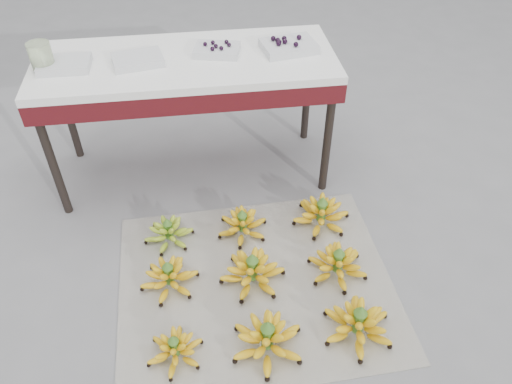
{
  "coord_description": "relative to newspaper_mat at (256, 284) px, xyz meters",
  "views": [
    {
      "loc": [
        -0.12,
        -1.37,
        1.86
      ],
      "look_at": [
        0.13,
        0.41,
        0.26
      ],
      "focal_mm": 35.0,
      "sensor_mm": 36.0,
      "label": 1
    }
  ],
  "objects": [
    {
      "name": "bunch_front_right",
      "position": [
        0.39,
        -0.32,
        0.07
      ],
      "size": [
        0.33,
        0.33,
        0.18
      ],
      "rotation": [
        0.0,
        0.0,
        0.11
      ],
      "color": "#F7CC00",
      "rests_on": "newspaper_mat"
    },
    {
      "name": "bunch_mid_left",
      "position": [
        -0.39,
        0.05,
        0.06
      ],
      "size": [
        0.32,
        0.32,
        0.16
      ],
      "rotation": [
        0.0,
        0.0,
        -0.25
      ],
      "color": "#F7CC00",
      "rests_on": "newspaper_mat"
    },
    {
      "name": "bunch_mid_right",
      "position": [
        0.39,
        0.01,
        0.06
      ],
      "size": [
        0.3,
        0.3,
        0.17
      ],
      "rotation": [
        0.0,
        0.0,
        0.08
      ],
      "color": "#F7CC00",
      "rests_on": "newspaper_mat"
    },
    {
      "name": "bunch_back_center",
      "position": [
        -0.02,
        0.34,
        0.06
      ],
      "size": [
        0.32,
        0.32,
        0.16
      ],
      "rotation": [
        0.0,
        0.0,
        0.3
      ],
      "color": "#F7CC00",
      "rests_on": "newspaper_mat"
    },
    {
      "name": "newspaper_mat",
      "position": [
        0.0,
        0.0,
        0.0
      ],
      "size": [
        1.28,
        1.09,
        0.01
      ],
      "primitive_type": "cube",
      "rotation": [
        0.0,
        0.0,
        0.03
      ],
      "color": "white",
      "rests_on": "ground"
    },
    {
      "name": "bunch_back_left",
      "position": [
        -0.39,
        0.33,
        0.05
      ],
      "size": [
        0.31,
        0.31,
        0.15
      ],
      "rotation": [
        0.0,
        0.0,
        -0.35
      ],
      "color": "olive",
      "rests_on": "newspaper_mat"
    },
    {
      "name": "glass_jar",
      "position": [
        -0.9,
        0.84,
        0.78
      ],
      "size": [
        0.11,
        0.11,
        0.13
      ],
      "primitive_type": "cylinder",
      "rotation": [
        0.0,
        0.0,
        -0.07
      ],
      "color": "#E0F4C2",
      "rests_on": "vendor_table"
    },
    {
      "name": "bunch_mid_center",
      "position": [
        -0.01,
        0.02,
        0.06
      ],
      "size": [
        0.34,
        0.34,
        0.18
      ],
      "rotation": [
        0.0,
        0.0,
        -0.16
      ],
      "color": "#F7CC00",
      "rests_on": "newspaper_mat"
    },
    {
      "name": "tray_far_left",
      "position": [
        -0.8,
        0.85,
        0.73
      ],
      "size": [
        0.24,
        0.17,
        0.04
      ],
      "color": "silver",
      "rests_on": "vendor_table"
    },
    {
      "name": "ground",
      "position": [
        -0.08,
        -0.06,
        -0.0
      ],
      "size": [
        60.0,
        60.0,
        0.0
      ],
      "primitive_type": "plane",
      "color": "slate",
      "rests_on": "ground"
    },
    {
      "name": "tray_far_right",
      "position": [
        0.29,
        0.89,
        0.74
      ],
      "size": [
        0.29,
        0.23,
        0.07
      ],
      "color": "silver",
      "rests_on": "vendor_table"
    },
    {
      "name": "bunch_back_right",
      "position": [
        0.39,
        0.35,
        0.06
      ],
      "size": [
        0.32,
        0.32,
        0.18
      ],
      "rotation": [
        0.0,
        0.0,
        -0.08
      ],
      "color": "#F7CC00",
      "rests_on": "newspaper_mat"
    },
    {
      "name": "tray_left",
      "position": [
        -0.46,
        0.85,
        0.73
      ],
      "size": [
        0.26,
        0.21,
        0.04
      ],
      "color": "silver",
      "rests_on": "vendor_table"
    },
    {
      "name": "bunch_front_left",
      "position": [
        -0.37,
        -0.32,
        0.05
      ],
      "size": [
        0.26,
        0.26,
        0.14
      ],
      "rotation": [
        0.0,
        0.0,
        0.12
      ],
      "color": "#F7CC00",
      "rests_on": "newspaper_mat"
    },
    {
      "name": "tray_right",
      "position": [
        -0.07,
        0.9,
        0.73
      ],
      "size": [
        0.25,
        0.21,
        0.06
      ],
      "color": "silver",
      "rests_on": "vendor_table"
    },
    {
      "name": "bunch_front_center",
      "position": [
        -0.0,
        -0.34,
        0.07
      ],
      "size": [
        0.34,
        0.34,
        0.19
      ],
      "rotation": [
        0.0,
        0.0,
        -0.11
      ],
      "color": "#F7CC00",
      "rests_on": "newspaper_mat"
    },
    {
      "name": "vendor_table",
      "position": [
        -0.23,
        0.87,
        0.63
      ],
      "size": [
        1.49,
        0.6,
        0.72
      ],
      "color": "black",
      "rests_on": "ground"
    }
  ]
}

